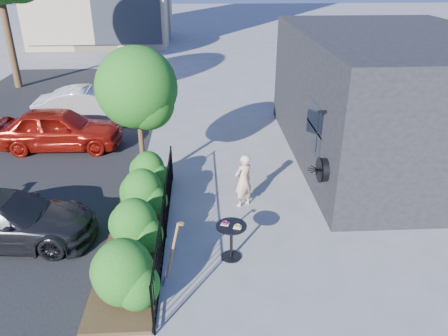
{
  "coord_description": "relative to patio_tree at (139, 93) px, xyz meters",
  "views": [
    {
      "loc": [
        -0.58,
        -8.73,
        6.0
      ],
      "look_at": [
        -0.04,
        1.24,
        1.2
      ],
      "focal_mm": 35.0,
      "sensor_mm": 36.0,
      "label": 1
    }
  ],
  "objects": [
    {
      "name": "car_red",
      "position": [
        -3.26,
        2.91,
        -2.04
      ],
      "size": [
        4.26,
        1.78,
        1.44
      ],
      "primitive_type": "imported",
      "rotation": [
        0.0,
        0.0,
        1.55
      ],
      "color": "maroon",
      "rests_on": "ground"
    },
    {
      "name": "shovel",
      "position": [
        0.98,
        -4.4,
        -2.11
      ],
      "size": [
        0.49,
        0.19,
        1.48
      ],
      "color": "brown",
      "rests_on": "ground"
    },
    {
      "name": "ground",
      "position": [
        2.24,
        -2.76,
        -2.76
      ],
      "size": [
        120.0,
        120.0,
        0.0
      ],
      "primitive_type": "plane",
      "color": "gray",
      "rests_on": "ground"
    },
    {
      "name": "shop_building",
      "position": [
        7.73,
        1.74,
        -0.76
      ],
      "size": [
        6.22,
        9.0,
        4.0
      ],
      "color": "black",
      "rests_on": "ground"
    },
    {
      "name": "shrubs",
      "position": [
        0.14,
        -2.66,
        -2.06
      ],
      "size": [
        1.1,
        5.6,
        1.24
      ],
      "color": "#1B5613",
      "rests_on": "ground"
    },
    {
      "name": "patio_tree",
      "position": [
        0.0,
        0.0,
        0.0
      ],
      "size": [
        2.2,
        2.2,
        3.94
      ],
      "color": "#3F2B19",
      "rests_on": "ground"
    },
    {
      "name": "cafe_table",
      "position": [
        2.24,
        -3.62,
        -2.18
      ],
      "size": [
        0.67,
        0.67,
        0.9
      ],
      "rotation": [
        0.0,
        0.0,
        -0.33
      ],
      "color": "black",
      "rests_on": "ground"
    },
    {
      "name": "car_darkgrey",
      "position": [
        -2.91,
        -2.7,
        -2.17
      ],
      "size": [
        4.22,
        1.96,
        1.19
      ],
      "primitive_type": "imported",
      "rotation": [
        0.0,
        0.0,
        1.5
      ],
      "color": "black",
      "rests_on": "ground"
    },
    {
      "name": "planting_bed",
      "position": [
        0.04,
        -2.76,
        -2.72
      ],
      "size": [
        1.3,
        6.0,
        0.08
      ],
      "primitive_type": "cube",
      "color": "#382616",
      "rests_on": "ground"
    },
    {
      "name": "woman",
      "position": [
        2.71,
        -1.35,
        -2.03
      ],
      "size": [
        0.64,
        0.58,
        1.47
      ],
      "primitive_type": "imported",
      "rotation": [
        0.0,
        0.0,
        3.7
      ],
      "color": "beige",
      "rests_on": "ground"
    },
    {
      "name": "fence",
      "position": [
        0.74,
        -2.76,
        -2.2
      ],
      "size": [
        0.05,
        6.05,
        1.1
      ],
      "color": "black",
      "rests_on": "ground"
    },
    {
      "name": "car_silver",
      "position": [
        -2.73,
        5.52,
        -2.05
      ],
      "size": [
        4.38,
        1.73,
        1.42
      ],
      "primitive_type": "imported",
      "rotation": [
        0.0,
        0.0,
        1.62
      ],
      "color": "#B7B7BC",
      "rests_on": "ground"
    }
  ]
}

